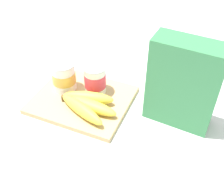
{
  "coord_description": "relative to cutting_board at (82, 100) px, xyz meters",
  "views": [
    {
      "loc": [
        0.33,
        -0.55,
        0.58
      ],
      "look_at": [
        0.1,
        0.0,
        0.07
      ],
      "focal_mm": 44.67,
      "sensor_mm": 36.0,
      "label": 1
    }
  ],
  "objects": [
    {
      "name": "yogurt_cup_front",
      "position": [
        -0.07,
        0.02,
        0.06
      ],
      "size": [
        0.08,
        0.08,
        0.1
      ],
      "color": "white",
      "rests_on": "cutting_board"
    },
    {
      "name": "ground_plane",
      "position": [
        0.0,
        0.0,
        -0.01
      ],
      "size": [
        2.4,
        2.4,
        0.0
      ],
      "primitive_type": "plane",
      "color": "silver"
    },
    {
      "name": "cereal_box",
      "position": [
        0.28,
        0.04,
        0.12
      ],
      "size": [
        0.19,
        0.09,
        0.25
      ],
      "primitive_type": "cube",
      "rotation": [
        0.0,
        0.0,
        -0.08
      ],
      "color": "#38844C",
      "rests_on": "ground_plane"
    },
    {
      "name": "yogurt_cup_back",
      "position": [
        0.02,
        0.05,
        0.05
      ],
      "size": [
        0.07,
        0.07,
        0.09
      ],
      "color": "white",
      "rests_on": "cutting_board"
    },
    {
      "name": "banana_bunch",
      "position": [
        0.03,
        -0.04,
        0.03
      ],
      "size": [
        0.18,
        0.13,
        0.04
      ],
      "color": "yellow",
      "rests_on": "cutting_board"
    },
    {
      "name": "cutting_board",
      "position": [
        0.0,
        0.0,
        0.0
      ],
      "size": [
        0.29,
        0.24,
        0.02
      ],
      "primitive_type": "cube",
      "color": "tan",
      "rests_on": "ground_plane"
    }
  ]
}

